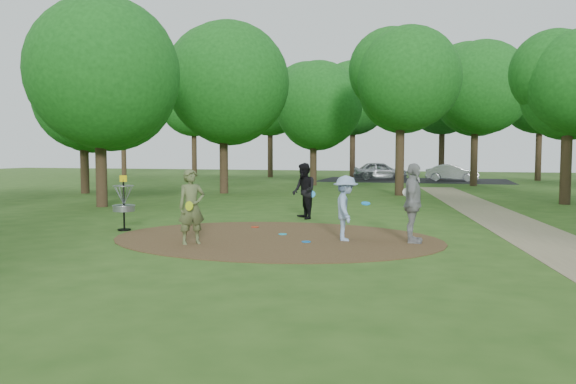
# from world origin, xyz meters

# --- Properties ---
(ground) EXTENTS (100.00, 100.00, 0.00)m
(ground) POSITION_xyz_m (0.00, 0.00, 0.00)
(ground) COLOR #2D5119
(ground) RESTS_ON ground
(dirt_clearing) EXTENTS (8.40, 8.40, 0.02)m
(dirt_clearing) POSITION_xyz_m (0.00, 0.00, 0.01)
(dirt_clearing) COLOR #47301C
(dirt_clearing) RESTS_ON ground
(footpath) EXTENTS (7.55, 39.89, 0.01)m
(footpath) POSITION_xyz_m (6.50, 2.00, 0.01)
(footpath) COLOR #8C7A5B
(footpath) RESTS_ON ground
(parking_lot) EXTENTS (14.00, 8.00, 0.01)m
(parking_lot) POSITION_xyz_m (2.00, 30.00, 0.00)
(parking_lot) COLOR black
(parking_lot) RESTS_ON ground
(player_observer_with_disc) EXTENTS (0.77, 0.76, 1.79)m
(player_observer_with_disc) POSITION_xyz_m (-1.65, -1.39, 0.90)
(player_observer_with_disc) COLOR #59643A
(player_observer_with_disc) RESTS_ON ground
(player_throwing_with_disc) EXTENTS (1.04, 1.15, 1.62)m
(player_throwing_with_disc) POSITION_xyz_m (1.77, 0.09, 0.81)
(player_throwing_with_disc) COLOR #92AEDA
(player_throwing_with_disc) RESTS_ON ground
(player_walking_with_disc) EXTENTS (1.07, 1.13, 1.84)m
(player_walking_with_disc) POSITION_xyz_m (-0.29, 4.24, 0.92)
(player_walking_with_disc) COLOR black
(player_walking_with_disc) RESTS_ON ground
(player_waiting_with_disc) EXTENTS (0.49, 1.13, 1.93)m
(player_waiting_with_disc) POSITION_xyz_m (3.38, 0.19, 0.96)
(player_waiting_with_disc) COLOR #949496
(player_waiting_with_disc) RESTS_ON ground
(disc_ground_cyan) EXTENTS (0.22, 0.22, 0.02)m
(disc_ground_cyan) POSITION_xyz_m (0.02, 0.61, 0.03)
(disc_ground_cyan) COLOR #1AADD5
(disc_ground_cyan) RESTS_ON dirt_clearing
(disc_ground_blue) EXTENTS (0.22, 0.22, 0.02)m
(disc_ground_blue) POSITION_xyz_m (0.90, -0.44, 0.03)
(disc_ground_blue) COLOR blue
(disc_ground_blue) RESTS_ON dirt_clearing
(disc_ground_red) EXTENTS (0.22, 0.22, 0.02)m
(disc_ground_red) POSITION_xyz_m (-1.14, 1.75, 0.03)
(disc_ground_red) COLOR red
(disc_ground_red) RESTS_ON dirt_clearing
(car_left) EXTENTS (4.38, 2.40, 1.41)m
(car_left) POSITION_xyz_m (-0.54, 30.12, 0.71)
(car_left) COLOR #B0B2B8
(car_left) RESTS_ON ground
(car_right) EXTENTS (3.80, 1.39, 1.24)m
(car_right) POSITION_xyz_m (4.77, 29.48, 0.62)
(car_right) COLOR #B2B3BA
(car_right) RESTS_ON ground
(disc_golf_basket) EXTENTS (0.63, 0.63, 1.54)m
(disc_golf_basket) POSITION_xyz_m (-4.50, 0.30, 0.87)
(disc_golf_basket) COLOR black
(disc_golf_basket) RESTS_ON ground
(tree_ring) EXTENTS (37.57, 45.73, 9.15)m
(tree_ring) POSITION_xyz_m (1.22, 7.58, 5.24)
(tree_ring) COLOR #332316
(tree_ring) RESTS_ON ground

